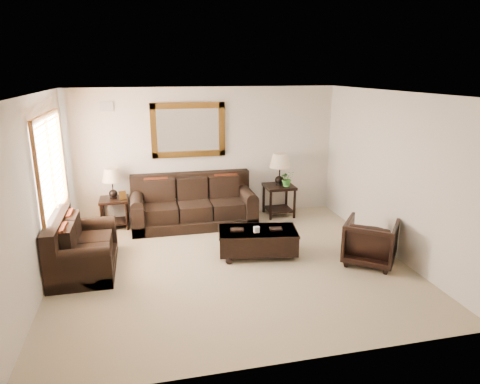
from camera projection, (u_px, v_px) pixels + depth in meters
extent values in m
cube|color=#83775B|center=(231.00, 264.00, 6.90)|extent=(5.50, 5.00, 0.01)
cube|color=white|center=(230.00, 93.00, 6.16)|extent=(5.50, 5.00, 0.01)
cube|color=beige|center=(206.00, 153.00, 8.87)|extent=(5.50, 0.01, 2.70)
cube|color=beige|center=(283.00, 247.00, 4.19)|extent=(5.50, 0.01, 2.70)
cube|color=beige|center=(37.00, 195.00, 5.94)|extent=(0.01, 5.00, 2.70)
cube|color=beige|center=(392.00, 174.00, 7.13)|extent=(0.01, 5.00, 2.70)
cube|color=white|center=(49.00, 167.00, 6.73)|extent=(0.01, 1.80, 1.50)
cube|color=brown|center=(45.00, 116.00, 6.52)|extent=(0.06, 1.96, 0.08)
cube|color=brown|center=(57.00, 214.00, 6.95)|extent=(0.06, 1.96, 0.08)
cube|color=brown|center=(39.00, 181.00, 5.86)|extent=(0.06, 0.08, 1.50)
cube|color=brown|center=(61.00, 156.00, 7.62)|extent=(0.06, 0.08, 1.50)
cube|color=brown|center=(51.00, 167.00, 6.74)|extent=(0.05, 0.05, 1.50)
cube|color=#45270D|center=(188.00, 130.00, 8.63)|extent=(1.50, 0.06, 1.10)
cube|color=white|center=(188.00, 130.00, 8.64)|extent=(1.26, 0.01, 0.86)
cube|color=#999999|center=(107.00, 106.00, 8.17)|extent=(0.25, 0.02, 0.18)
cube|color=black|center=(194.00, 220.00, 8.63)|extent=(2.43, 1.05, 0.20)
cube|color=black|center=(191.00, 184.00, 8.83)|extent=(2.43, 0.24, 0.50)
cube|color=black|center=(161.00, 211.00, 8.40)|extent=(0.62, 0.86, 0.30)
cube|color=black|center=(194.00, 209.00, 8.54)|extent=(0.62, 0.86, 0.30)
cube|color=black|center=(226.00, 207.00, 8.68)|extent=(0.62, 0.86, 0.30)
cube|color=black|center=(138.00, 215.00, 8.34)|extent=(0.24, 1.05, 0.59)
cylinder|color=black|center=(137.00, 201.00, 8.26)|extent=(0.24, 1.03, 0.24)
cube|color=black|center=(247.00, 207.00, 8.81)|extent=(0.24, 1.05, 0.59)
cylinder|color=black|center=(247.00, 194.00, 8.73)|extent=(0.24, 1.03, 0.24)
cube|color=maroon|center=(156.00, 189.00, 8.49)|extent=(0.46, 0.20, 0.48)
cube|color=maroon|center=(226.00, 185.00, 8.79)|extent=(0.46, 0.20, 0.48)
cube|color=black|center=(85.00, 264.00, 6.72)|extent=(0.92, 1.55, 0.17)
cube|color=black|center=(57.00, 232.00, 6.48)|extent=(0.21, 1.55, 0.44)
cube|color=black|center=(83.00, 258.00, 6.40)|extent=(0.76, 0.54, 0.26)
cube|color=black|center=(87.00, 244.00, 6.92)|extent=(0.76, 0.54, 0.26)
cube|color=black|center=(79.00, 273.00, 6.04)|extent=(0.92, 0.21, 0.51)
cylinder|color=black|center=(77.00, 256.00, 5.97)|extent=(0.90, 0.21, 0.21)
cube|color=black|center=(89.00, 238.00, 7.30)|extent=(0.92, 0.21, 0.51)
cylinder|color=black|center=(87.00, 224.00, 7.23)|extent=(0.90, 0.21, 0.21)
cube|color=maroon|center=(66.00, 239.00, 6.22)|extent=(0.18, 0.41, 0.42)
cube|color=maroon|center=(73.00, 224.00, 6.83)|extent=(0.18, 0.41, 0.42)
cube|color=black|center=(114.00, 200.00, 8.39)|extent=(0.54, 0.54, 0.05)
cube|color=black|center=(116.00, 221.00, 8.51)|extent=(0.46, 0.46, 0.03)
cylinder|color=black|center=(102.00, 219.00, 8.20)|extent=(0.05, 0.05, 0.54)
cylinder|color=black|center=(127.00, 217.00, 8.30)|extent=(0.05, 0.05, 0.54)
cylinder|color=black|center=(104.00, 211.00, 8.64)|extent=(0.05, 0.05, 0.54)
cylinder|color=black|center=(127.00, 210.00, 8.74)|extent=(0.05, 0.05, 0.54)
sphere|color=black|center=(113.00, 194.00, 8.35)|extent=(0.17, 0.17, 0.17)
cylinder|color=black|center=(112.00, 185.00, 8.30)|extent=(0.02, 0.02, 0.36)
cone|color=tan|center=(112.00, 175.00, 8.25)|extent=(0.38, 0.38, 0.26)
cube|color=#45270D|center=(123.00, 195.00, 8.30)|extent=(0.15, 0.10, 0.17)
cube|color=black|center=(279.00, 186.00, 9.07)|extent=(0.61, 0.61, 0.06)
cube|color=black|center=(279.00, 209.00, 9.21)|extent=(0.52, 0.52, 0.03)
cylinder|color=black|center=(271.00, 206.00, 8.86)|extent=(0.06, 0.06, 0.61)
cylinder|color=black|center=(295.00, 204.00, 8.97)|extent=(0.06, 0.06, 0.61)
cylinder|color=black|center=(264.00, 199.00, 9.35)|extent=(0.06, 0.06, 0.61)
cylinder|color=black|center=(286.00, 197.00, 9.46)|extent=(0.06, 0.06, 0.61)
sphere|color=black|center=(279.00, 180.00, 9.03)|extent=(0.19, 0.19, 0.19)
cylinder|color=black|center=(280.00, 171.00, 8.98)|extent=(0.03, 0.03, 0.40)
cone|color=tan|center=(280.00, 161.00, 8.92)|extent=(0.42, 0.42, 0.29)
sphere|color=black|center=(229.00, 261.00, 6.91)|extent=(0.12, 0.12, 0.12)
sphere|color=black|center=(293.00, 255.00, 7.14)|extent=(0.12, 0.12, 0.12)
sphere|color=black|center=(223.00, 249.00, 7.37)|extent=(0.12, 0.12, 0.12)
sphere|color=black|center=(283.00, 243.00, 7.60)|extent=(0.12, 0.12, 0.12)
cube|color=black|center=(258.00, 240.00, 7.20)|extent=(1.38, 0.90, 0.36)
cube|color=black|center=(258.00, 231.00, 7.15)|extent=(1.41, 0.92, 0.04)
cube|color=black|center=(237.00, 230.00, 7.11)|extent=(0.24, 0.18, 0.03)
cube|color=black|center=(276.00, 229.00, 7.16)|extent=(0.22, 0.17, 0.02)
cube|color=white|center=(257.00, 230.00, 7.03)|extent=(0.09, 0.07, 0.10)
imported|color=black|center=(371.00, 240.00, 6.86)|extent=(1.06, 1.05, 0.80)
imported|color=#285E20|center=(287.00, 180.00, 8.95)|extent=(0.32, 0.35, 0.26)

